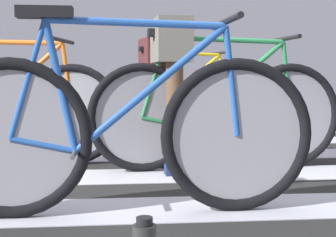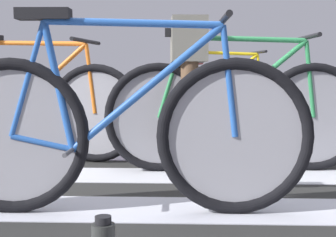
{
  "view_description": "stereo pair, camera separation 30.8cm",
  "coord_description": "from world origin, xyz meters",
  "px_view_note": "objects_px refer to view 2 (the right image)",
  "views": [
    {
      "loc": [
        -0.19,
        -2.94,
        0.66
      ],
      "look_at": [
        0.03,
        -0.62,
        0.45
      ],
      "focal_mm": 51.62,
      "sensor_mm": 36.0,
      "label": 1
    },
    {
      "loc": [
        0.12,
        -2.94,
        0.66
      ],
      "look_at": [
        0.03,
        -0.62,
        0.45
      ],
      "focal_mm": 51.62,
      "sensor_mm": 36.0,
      "label": 2
    }
  ],
  "objects_px": {
    "bicycle_1_of_4": "(122,130)",
    "bicycle_2_of_4": "(236,113)",
    "cyclist_4_of_4": "(189,72)",
    "bicycle_3_of_4": "(30,108)",
    "cyclist_2_of_4": "(189,73)",
    "bicycle_4_of_4": "(217,98)"
  },
  "relations": [
    {
      "from": "bicycle_1_of_4",
      "to": "bicycle_2_of_4",
      "type": "xyz_separation_m",
      "value": [
        0.62,
        1.0,
        0.0
      ]
    },
    {
      "from": "bicycle_2_of_4",
      "to": "cyclist_4_of_4",
      "type": "height_order",
      "value": "cyclist_4_of_4"
    },
    {
      "from": "bicycle_1_of_4",
      "to": "bicycle_3_of_4",
      "type": "height_order",
      "value": "same"
    },
    {
      "from": "bicycle_3_of_4",
      "to": "cyclist_4_of_4",
      "type": "relative_size",
      "value": 1.68
    },
    {
      "from": "cyclist_4_of_4",
      "to": "bicycle_1_of_4",
      "type": "bearing_deg",
      "value": -107.87
    },
    {
      "from": "bicycle_1_of_4",
      "to": "cyclist_2_of_4",
      "type": "height_order",
      "value": "cyclist_2_of_4"
    },
    {
      "from": "bicycle_3_of_4",
      "to": "cyclist_4_of_4",
      "type": "xyz_separation_m",
      "value": [
        1.19,
        1.63,
        0.28
      ]
    },
    {
      "from": "cyclist_4_of_4",
      "to": "cyclist_2_of_4",
      "type": "bearing_deg",
      "value": -102.14
    },
    {
      "from": "cyclist_2_of_4",
      "to": "cyclist_4_of_4",
      "type": "bearing_deg",
      "value": 86.03
    },
    {
      "from": "bicycle_3_of_4",
      "to": "bicycle_4_of_4",
      "type": "distance_m",
      "value": 2.26
    },
    {
      "from": "bicycle_2_of_4",
      "to": "cyclist_2_of_4",
      "type": "xyz_separation_m",
      "value": [
        -0.31,
        -0.02,
        0.26
      ]
    },
    {
      "from": "cyclist_2_of_4",
      "to": "bicycle_4_of_4",
      "type": "distance_m",
      "value": 2.14
    },
    {
      "from": "bicycle_1_of_4",
      "to": "bicycle_3_of_4",
      "type": "bearing_deg",
      "value": 121.04
    },
    {
      "from": "cyclist_2_of_4",
      "to": "bicycle_4_of_4",
      "type": "height_order",
      "value": "cyclist_2_of_4"
    },
    {
      "from": "bicycle_2_of_4",
      "to": "cyclist_2_of_4",
      "type": "distance_m",
      "value": 0.41
    },
    {
      "from": "bicycle_3_of_4",
      "to": "cyclist_4_of_4",
      "type": "bearing_deg",
      "value": 63.67
    },
    {
      "from": "bicycle_1_of_4",
      "to": "cyclist_4_of_4",
      "type": "height_order",
      "value": "cyclist_4_of_4"
    },
    {
      "from": "bicycle_1_of_4",
      "to": "cyclist_4_of_4",
      "type": "xyz_separation_m",
      "value": [
        0.32,
        3.01,
        0.28
      ]
    },
    {
      "from": "bicycle_1_of_4",
      "to": "cyclist_2_of_4",
      "type": "bearing_deg",
      "value": 71.35
    },
    {
      "from": "bicycle_1_of_4",
      "to": "bicycle_2_of_4",
      "type": "bearing_deg",
      "value": 57.1
    },
    {
      "from": "cyclist_2_of_4",
      "to": "bicycle_2_of_4",
      "type": "bearing_deg",
      "value": 0.0
    },
    {
      "from": "cyclist_4_of_4",
      "to": "bicycle_3_of_4",
      "type": "bearing_deg",
      "value": -138.17
    }
  ]
}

